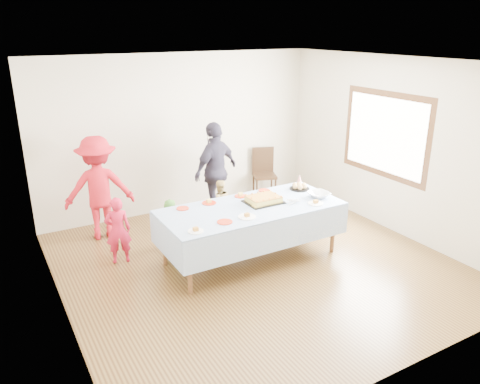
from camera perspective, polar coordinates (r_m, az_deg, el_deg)
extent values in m
plane|color=#442913|center=(6.55, 1.91, -8.70)|extent=(5.00, 5.00, 0.00)
cube|color=beige|center=(8.19, -7.27, 7.08)|extent=(5.00, 0.04, 2.70)
cube|color=beige|center=(4.25, 20.17, -6.03)|extent=(5.00, 0.04, 2.70)
cube|color=beige|center=(5.22, -21.96, -1.50)|extent=(0.04, 5.00, 2.70)
cube|color=beige|center=(7.60, 18.35, 5.27)|extent=(0.04, 5.00, 2.70)
cube|color=white|center=(5.78, 2.22, 15.59)|extent=(5.00, 5.00, 0.04)
cube|color=#472B16|center=(7.68, 17.22, 6.68)|extent=(0.03, 1.75, 1.35)
cylinder|color=#59311E|center=(5.74, -6.18, -9.03)|extent=(0.06, 0.06, 0.73)
cylinder|color=#59311E|center=(6.84, 11.28, -4.41)|extent=(0.06, 0.06, 0.73)
cylinder|color=#59311E|center=(6.44, -9.24, -5.85)|extent=(0.06, 0.06, 0.73)
cylinder|color=#59311E|center=(7.43, 7.08, -2.17)|extent=(0.06, 0.06, 0.73)
cube|color=#59311E|center=(6.38, 1.37, -2.05)|extent=(2.40, 1.00, 0.04)
cube|color=white|center=(6.37, 1.37, -1.84)|extent=(2.50, 1.10, 0.01)
cube|color=black|center=(6.53, 2.88, -1.21)|extent=(0.51, 0.39, 0.01)
cube|color=#F4D75D|center=(6.51, 2.89, -0.89)|extent=(0.43, 0.32, 0.06)
cube|color=#9B5B23|center=(6.50, 2.89, -0.57)|extent=(0.43, 0.32, 0.01)
cylinder|color=black|center=(7.10, 7.25, 0.41)|extent=(0.30, 0.30, 0.02)
sphere|color=tan|center=(7.13, 7.78, 0.85)|extent=(0.07, 0.07, 0.07)
sphere|color=tan|center=(7.16, 7.19, 0.96)|extent=(0.07, 0.07, 0.07)
sphere|color=tan|center=(7.11, 6.68, 0.86)|extent=(0.07, 0.07, 0.07)
sphere|color=tan|center=(7.04, 6.75, 0.65)|extent=(0.07, 0.07, 0.07)
sphere|color=tan|center=(7.01, 7.34, 0.54)|extent=(0.07, 0.07, 0.07)
sphere|color=tan|center=(7.06, 7.86, 0.65)|extent=(0.07, 0.07, 0.07)
sphere|color=tan|center=(7.09, 7.27, 0.75)|extent=(0.07, 0.07, 0.07)
imported|color=silver|center=(6.80, 9.59, -0.33)|extent=(0.30, 0.30, 0.07)
cone|color=silver|center=(7.29, 7.26, 1.54)|extent=(0.10, 0.10, 0.16)
cylinder|color=red|center=(6.34, -7.00, -1.99)|extent=(0.17, 0.17, 0.01)
cylinder|color=red|center=(6.50, -3.80, -1.33)|extent=(0.20, 0.20, 0.01)
cylinder|color=red|center=(6.74, 0.06, -0.50)|extent=(0.18, 0.18, 0.01)
cylinder|color=red|center=(6.98, 2.96, 0.19)|extent=(0.17, 0.17, 0.01)
cylinder|color=red|center=(5.87, -1.87, -3.66)|extent=(0.20, 0.20, 0.01)
cylinder|color=white|center=(5.63, -5.42, -4.77)|extent=(0.19, 0.19, 0.01)
cylinder|color=white|center=(6.02, 0.86, -3.05)|extent=(0.23, 0.23, 0.01)
cylinder|color=white|center=(6.55, 9.21, -1.38)|extent=(0.21, 0.21, 0.01)
cylinder|color=black|center=(8.70, 2.08, 0.16)|extent=(0.04, 0.04, 0.42)
cylinder|color=black|center=(8.76, 4.34, 0.27)|extent=(0.04, 0.04, 0.42)
cylinder|color=black|center=(9.02, 1.67, 0.89)|extent=(0.04, 0.04, 0.42)
cylinder|color=black|center=(9.09, 3.85, 1.00)|extent=(0.04, 0.04, 0.42)
cube|color=black|center=(8.82, 3.01, 2.00)|extent=(0.53, 0.53, 0.05)
cube|color=black|center=(8.92, 2.80, 3.97)|extent=(0.40, 0.18, 0.49)
imported|color=#BB1734|center=(6.60, -14.65, -4.53)|extent=(0.39, 0.30, 0.95)
imported|color=#3B7426|center=(6.91, -8.42, -3.90)|extent=(0.41, 0.33, 0.75)
imported|color=tan|center=(7.58, -2.51, -1.38)|extent=(0.43, 0.37, 0.78)
imported|color=#B31622|center=(7.35, -16.83, 0.46)|extent=(1.12, 0.76, 1.60)
imported|color=#302C3D|center=(7.82, -2.98, 2.61)|extent=(1.04, 0.73, 1.65)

